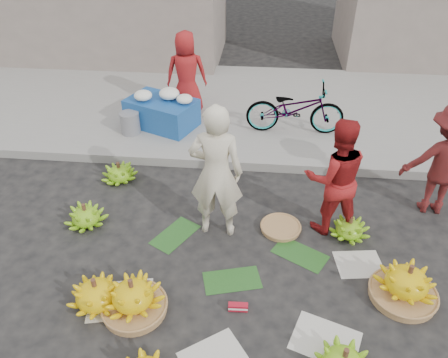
# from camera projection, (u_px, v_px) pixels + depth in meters

# --- Properties ---
(ground) EXTENTS (80.00, 80.00, 0.00)m
(ground) POSITION_uv_depth(u_px,v_px,m) (242.00, 268.00, 5.19)
(ground) COLOR black
(ground) RESTS_ON ground
(curb) EXTENTS (40.00, 0.25, 0.15)m
(curb) POSITION_uv_depth(u_px,v_px,m) (251.00, 163.00, 6.94)
(curb) COLOR gray
(curb) RESTS_ON ground
(sidewalk) EXTENTS (40.00, 4.00, 0.12)m
(sidewalk) POSITION_uv_depth(u_px,v_px,m) (256.00, 106.00, 8.66)
(sidewalk) COLOR gray
(sidewalk) RESTS_ON ground
(newspaper_scatter) EXTENTS (3.20, 1.80, 0.00)m
(newspaper_scatter) POSITION_uv_depth(u_px,v_px,m) (237.00, 325.00, 4.54)
(newspaper_scatter) COLOR silver
(newspaper_scatter) RESTS_ON ground
(banana_leaves) EXTENTS (2.00, 1.00, 0.00)m
(banana_leaves) POSITION_uv_depth(u_px,v_px,m) (235.00, 255.00, 5.36)
(banana_leaves) COLOR #1C4E1A
(banana_leaves) RESTS_ON ground
(banana_bunch_0) EXTENTS (0.77, 0.77, 0.38)m
(banana_bunch_0) POSITION_uv_depth(u_px,v_px,m) (96.00, 293.00, 4.66)
(banana_bunch_0) COLOR yellow
(banana_bunch_0) RESTS_ON ground
(banana_bunch_1) EXTENTS (0.73, 0.73, 0.47)m
(banana_bunch_1) POSITION_uv_depth(u_px,v_px,m) (133.00, 298.00, 4.58)
(banana_bunch_1) COLOR olive
(banana_bunch_1) RESTS_ON ground
(banana_bunch_4) EXTENTS (0.72, 0.72, 0.49)m
(banana_bunch_4) POSITION_uv_depth(u_px,v_px,m) (406.00, 284.00, 4.72)
(banana_bunch_4) COLOR olive
(banana_bunch_4) RESTS_ON ground
(banana_bunch_5) EXTENTS (0.63, 0.63, 0.31)m
(banana_bunch_5) POSITION_uv_depth(u_px,v_px,m) (349.00, 228.00, 5.58)
(banana_bunch_5) COLOR #5EA918
(banana_bunch_5) RESTS_ON ground
(banana_bunch_6) EXTENTS (0.67, 0.67, 0.33)m
(banana_bunch_6) POSITION_uv_depth(u_px,v_px,m) (86.00, 216.00, 5.77)
(banana_bunch_6) COLOR #5EA918
(banana_bunch_6) RESTS_ON ground
(banana_bunch_7) EXTENTS (0.62, 0.62, 0.32)m
(banana_bunch_7) POSITION_uv_depth(u_px,v_px,m) (119.00, 173.00, 6.60)
(banana_bunch_7) COLOR #5EA918
(banana_bunch_7) RESTS_ON ground
(basket_spare) EXTENTS (0.62, 0.62, 0.06)m
(basket_spare) POSITION_uv_depth(u_px,v_px,m) (281.00, 228.00, 5.74)
(basket_spare) COLOR olive
(basket_spare) RESTS_ON ground
(incense_stack) EXTENTS (0.21, 0.08, 0.09)m
(incense_stack) POSITION_uv_depth(u_px,v_px,m) (238.00, 307.00, 4.66)
(incense_stack) COLOR #B01224
(incense_stack) RESTS_ON ground
(vendor_cream) EXTENTS (0.66, 0.44, 1.80)m
(vendor_cream) POSITION_uv_depth(u_px,v_px,m) (216.00, 173.00, 5.24)
(vendor_cream) COLOR beige
(vendor_cream) RESTS_ON ground
(vendor_red) EXTENTS (0.84, 0.69, 1.58)m
(vendor_red) POSITION_uv_depth(u_px,v_px,m) (335.00, 178.00, 5.35)
(vendor_red) COLOR #B11C1B
(vendor_red) RESTS_ON ground
(man_striped) EXTENTS (1.04, 0.64, 1.56)m
(man_striped) POSITION_uv_depth(u_px,v_px,m) (444.00, 161.00, 5.67)
(man_striped) COLOR maroon
(man_striped) RESTS_ON ground
(flower_table) EXTENTS (1.37, 1.14, 0.68)m
(flower_table) POSITION_uv_depth(u_px,v_px,m) (162.00, 111.00, 7.73)
(flower_table) COLOR #164691
(flower_table) RESTS_ON sidewalk
(grey_bucket) EXTENTS (0.33, 0.33, 0.38)m
(grey_bucket) POSITION_uv_depth(u_px,v_px,m) (130.00, 123.00, 7.55)
(grey_bucket) COLOR slate
(grey_bucket) RESTS_ON sidewalk
(flower_vendor) EXTENTS (0.81, 0.60, 1.52)m
(flower_vendor) POSITION_uv_depth(u_px,v_px,m) (186.00, 73.00, 7.91)
(flower_vendor) COLOR #B11C1B
(flower_vendor) RESTS_ON sidewalk
(bicycle) EXTENTS (0.61, 1.68, 0.88)m
(bicycle) POSITION_uv_depth(u_px,v_px,m) (295.00, 109.00, 7.45)
(bicycle) COLOR gray
(bicycle) RESTS_ON sidewalk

